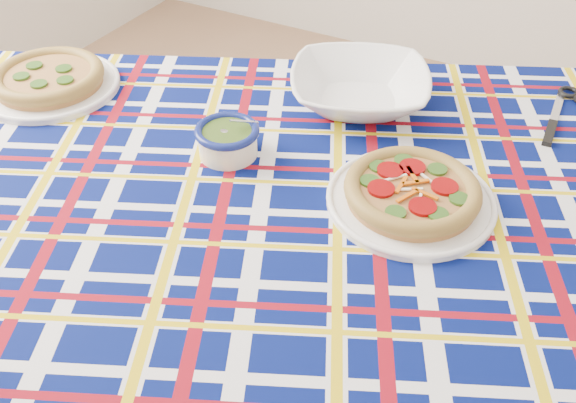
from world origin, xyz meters
The scene contains 7 objects.
dining_table centered at (-0.14, 0.01, 0.66)m, with size 1.82×1.53×0.73m.
tablecloth centered at (-0.14, 0.01, 0.68)m, with size 1.58×1.00×0.10m, color #040E4D, non-canonical shape.
main_focaccia_plate centered at (0.03, 0.08, 0.76)m, with size 0.29×0.29×0.06m, color #A7703B, non-canonical shape.
pesto_bowl centered at (-0.32, 0.06, 0.77)m, with size 0.12×0.12×0.07m, color #263E11, non-canonical shape.
serving_bowl centered at (-0.18, 0.34, 0.77)m, with size 0.28×0.28×0.07m, color white.
second_focaccia_plate centered at (-0.77, 0.08, 0.76)m, with size 0.30×0.30×0.05m, color #A7703B, non-canonical shape.
table_knife centered at (0.19, 0.50, 0.74)m, with size 0.22×0.02×0.01m, color silver, non-canonical shape.
Camera 1 is at (0.24, -0.74, 1.42)m, focal length 40.00 mm.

